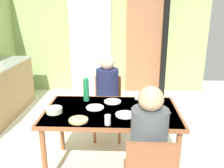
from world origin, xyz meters
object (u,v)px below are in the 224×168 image
object	(u,v)px
dining_table	(111,116)
person_near_diner	(149,137)
person_far_diner	(107,87)
chair_far_diner	(108,103)
serving_bowl_center	(54,110)
water_bottle_green_near	(86,89)

from	to	relation	value
dining_table	person_near_diner	world-z (taller)	person_near_diner
person_near_diner	person_far_diner	bearing A→B (deg)	108.05
chair_far_diner	serving_bowl_center	distance (m)	1.04
person_near_diner	serving_bowl_center	bearing A→B (deg)	149.56
person_far_diner	water_bottle_green_near	world-z (taller)	person_far_diner
chair_far_diner	person_far_diner	size ratio (longest dim) A/B	1.13
chair_far_diner	serving_bowl_center	bearing A→B (deg)	59.14
chair_far_diner	water_bottle_green_near	bearing A→B (deg)	65.66
chair_far_diner	person_near_diner	size ratio (longest dim) A/B	1.13
dining_table	chair_far_diner	bearing A→B (deg)	96.18
person_near_diner	water_bottle_green_near	distance (m)	1.12
water_bottle_green_near	person_far_diner	bearing A→B (deg)	58.21
dining_table	water_bottle_green_near	bearing A→B (deg)	138.86
dining_table	person_far_diner	world-z (taller)	person_far_diner
water_bottle_green_near	serving_bowl_center	distance (m)	0.48
chair_far_diner	person_near_diner	world-z (taller)	person_near_diner
chair_far_diner	water_bottle_green_near	world-z (taller)	water_bottle_green_near
dining_table	chair_far_diner	world-z (taller)	chair_far_diner
person_far_diner	serving_bowl_center	xyz separation A→B (m)	(-0.52, -0.73, -0.02)
dining_table	water_bottle_green_near	xyz separation A→B (m)	(-0.31, 0.27, 0.22)
person_far_diner	chair_far_diner	bearing A→B (deg)	-90.00
dining_table	person_near_diner	xyz separation A→B (m)	(0.33, -0.64, 0.12)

